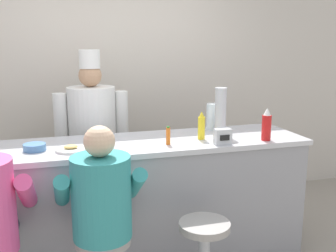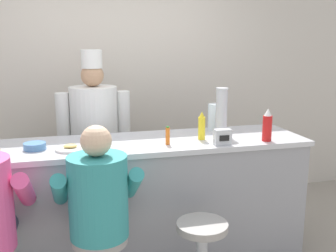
{
  "view_description": "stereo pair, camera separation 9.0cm",
  "coord_description": "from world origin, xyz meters",
  "px_view_note": "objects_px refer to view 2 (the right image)",
  "views": [
    {
      "loc": [
        -0.59,
        -2.61,
        1.82
      ],
      "look_at": [
        0.25,
        0.31,
        1.17
      ],
      "focal_mm": 42.0,
      "sensor_mm": 36.0,
      "label": 1
    },
    {
      "loc": [
        -0.51,
        -2.64,
        1.82
      ],
      "look_at": [
        0.25,
        0.31,
        1.17
      ],
      "focal_mm": 42.0,
      "sensor_mm": 36.0,
      "label": 2
    }
  ],
  "objects_px": {
    "hot_sauce_bottle_orange": "(168,136)",
    "empty_stool_round": "(202,249)",
    "breakfast_plate": "(70,148)",
    "diner_seated_teal": "(98,203)",
    "cereal_bowl": "(35,146)",
    "cup_stack_steel": "(221,111)",
    "water_pitcher_clear": "(214,117)",
    "cook_in_whites_near": "(95,135)",
    "napkin_dispenser_chrome": "(223,137)",
    "ketchup_bottle_red": "(267,126)",
    "mustard_bottle_yellow": "(202,126)"
  },
  "relations": [
    {
      "from": "hot_sauce_bottle_orange",
      "to": "diner_seated_teal",
      "type": "height_order",
      "value": "diner_seated_teal"
    },
    {
      "from": "breakfast_plate",
      "to": "cereal_bowl",
      "type": "distance_m",
      "value": 0.27
    },
    {
      "from": "cereal_bowl",
      "to": "cup_stack_steel",
      "type": "bearing_deg",
      "value": 4.33
    },
    {
      "from": "empty_stool_round",
      "to": "cook_in_whites_near",
      "type": "distance_m",
      "value": 1.55
    },
    {
      "from": "hot_sauce_bottle_orange",
      "to": "water_pitcher_clear",
      "type": "xyz_separation_m",
      "value": [
        0.53,
        0.39,
        0.05
      ]
    },
    {
      "from": "napkin_dispenser_chrome",
      "to": "breakfast_plate",
      "type": "bearing_deg",
      "value": 173.07
    },
    {
      "from": "breakfast_plate",
      "to": "diner_seated_teal",
      "type": "bearing_deg",
      "value": -72.49
    },
    {
      "from": "water_pitcher_clear",
      "to": "ketchup_bottle_red",
      "type": "bearing_deg",
      "value": -60.75
    },
    {
      "from": "diner_seated_teal",
      "to": "cook_in_whites_near",
      "type": "relative_size",
      "value": 0.76
    },
    {
      "from": "breakfast_plate",
      "to": "napkin_dispenser_chrome",
      "type": "height_order",
      "value": "napkin_dispenser_chrome"
    },
    {
      "from": "breakfast_plate",
      "to": "diner_seated_teal",
      "type": "distance_m",
      "value": 0.56
    },
    {
      "from": "hot_sauce_bottle_orange",
      "to": "diner_seated_teal",
      "type": "relative_size",
      "value": 0.11
    },
    {
      "from": "ketchup_bottle_red",
      "to": "diner_seated_teal",
      "type": "height_order",
      "value": "diner_seated_teal"
    },
    {
      "from": "water_pitcher_clear",
      "to": "napkin_dispenser_chrome",
      "type": "bearing_deg",
      "value": -103.79
    },
    {
      "from": "cup_stack_steel",
      "to": "empty_stool_round",
      "type": "height_order",
      "value": "cup_stack_steel"
    },
    {
      "from": "empty_stool_round",
      "to": "mustard_bottle_yellow",
      "type": "bearing_deg",
      "value": 72.04
    },
    {
      "from": "empty_stool_round",
      "to": "cereal_bowl",
      "type": "bearing_deg",
      "value": 151.55
    },
    {
      "from": "empty_stool_round",
      "to": "cook_in_whites_near",
      "type": "xyz_separation_m",
      "value": [
        -0.62,
        1.31,
        0.55
      ]
    },
    {
      "from": "cereal_bowl",
      "to": "breakfast_plate",
      "type": "bearing_deg",
      "value": -17.5
    },
    {
      "from": "diner_seated_teal",
      "to": "cereal_bowl",
      "type": "bearing_deg",
      "value": 125.71
    },
    {
      "from": "breakfast_plate",
      "to": "cook_in_whites_near",
      "type": "height_order",
      "value": "cook_in_whites_near"
    },
    {
      "from": "hot_sauce_bottle_orange",
      "to": "water_pitcher_clear",
      "type": "relative_size",
      "value": 0.6
    },
    {
      "from": "cereal_bowl",
      "to": "napkin_dispenser_chrome",
      "type": "bearing_deg",
      "value": -8.92
    },
    {
      "from": "breakfast_plate",
      "to": "empty_stool_round",
      "type": "bearing_deg",
      "value": -31.37
    },
    {
      "from": "ketchup_bottle_red",
      "to": "cup_stack_steel",
      "type": "relative_size",
      "value": 0.66
    },
    {
      "from": "ketchup_bottle_red",
      "to": "water_pitcher_clear",
      "type": "bearing_deg",
      "value": 119.25
    },
    {
      "from": "cereal_bowl",
      "to": "diner_seated_teal",
      "type": "distance_m",
      "value": 0.74
    },
    {
      "from": "ketchup_bottle_red",
      "to": "napkin_dispenser_chrome",
      "type": "xyz_separation_m",
      "value": [
        -0.39,
        -0.03,
        -0.06
      ]
    },
    {
      "from": "mustard_bottle_yellow",
      "to": "cup_stack_steel",
      "type": "height_order",
      "value": "cup_stack_steel"
    },
    {
      "from": "cereal_bowl",
      "to": "hot_sauce_bottle_orange",
      "type": "bearing_deg",
      "value": -6.08
    },
    {
      "from": "cup_stack_steel",
      "to": "cook_in_whites_near",
      "type": "relative_size",
      "value": 0.23
    },
    {
      "from": "water_pitcher_clear",
      "to": "cup_stack_steel",
      "type": "height_order",
      "value": "cup_stack_steel"
    },
    {
      "from": "ketchup_bottle_red",
      "to": "cereal_bowl",
      "type": "xyz_separation_m",
      "value": [
        -1.78,
        0.19,
        -0.1
      ]
    },
    {
      "from": "napkin_dispenser_chrome",
      "to": "cook_in_whites_near",
      "type": "distance_m",
      "value": 1.31
    },
    {
      "from": "mustard_bottle_yellow",
      "to": "water_pitcher_clear",
      "type": "bearing_deg",
      "value": 53.4
    },
    {
      "from": "ketchup_bottle_red",
      "to": "water_pitcher_clear",
      "type": "height_order",
      "value": "ketchup_bottle_red"
    },
    {
      "from": "diner_seated_teal",
      "to": "napkin_dispenser_chrome",
      "type": "bearing_deg",
      "value": 19.51
    },
    {
      "from": "water_pitcher_clear",
      "to": "cup_stack_steel",
      "type": "distance_m",
      "value": 0.19
    },
    {
      "from": "diner_seated_teal",
      "to": "water_pitcher_clear",
      "type": "bearing_deg",
      "value": 37.53
    },
    {
      "from": "cup_stack_steel",
      "to": "empty_stool_round",
      "type": "bearing_deg",
      "value": -119.93
    },
    {
      "from": "napkin_dispenser_chrome",
      "to": "cook_in_whites_near",
      "type": "height_order",
      "value": "cook_in_whites_near"
    },
    {
      "from": "cook_in_whites_near",
      "to": "water_pitcher_clear",
      "type": "bearing_deg",
      "value": -22.68
    },
    {
      "from": "ketchup_bottle_red",
      "to": "cook_in_whites_near",
      "type": "height_order",
      "value": "cook_in_whites_near"
    },
    {
      "from": "hot_sauce_bottle_orange",
      "to": "cereal_bowl",
      "type": "bearing_deg",
      "value": 173.92
    },
    {
      "from": "mustard_bottle_yellow",
      "to": "diner_seated_teal",
      "type": "relative_size",
      "value": 0.17
    },
    {
      "from": "hot_sauce_bottle_orange",
      "to": "empty_stool_round",
      "type": "height_order",
      "value": "hot_sauce_bottle_orange"
    },
    {
      "from": "cook_in_whites_near",
      "to": "diner_seated_teal",
      "type": "bearing_deg",
      "value": -93.36
    },
    {
      "from": "cereal_bowl",
      "to": "cup_stack_steel",
      "type": "relative_size",
      "value": 0.4
    },
    {
      "from": "hot_sauce_bottle_orange",
      "to": "cup_stack_steel",
      "type": "distance_m",
      "value": 0.59
    },
    {
      "from": "mustard_bottle_yellow",
      "to": "cook_in_whites_near",
      "type": "height_order",
      "value": "cook_in_whites_near"
    }
  ]
}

